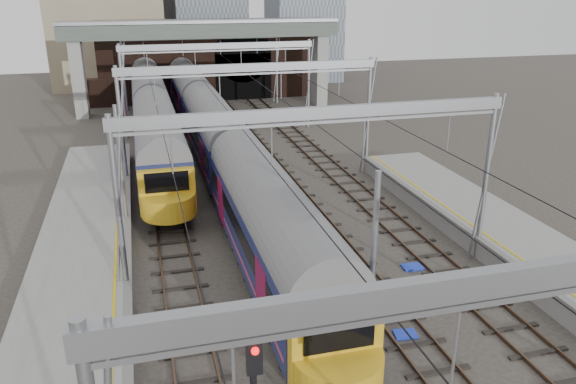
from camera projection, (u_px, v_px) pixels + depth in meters
name	position (u px, v px, depth m)	size (l,w,h in m)	color
tracks	(278.00, 220.00, 31.72)	(14.40, 80.00, 0.22)	#4C3828
overhead_line	(252.00, 85.00, 35.34)	(16.80, 80.00, 8.00)	gray
retaining_wall	(211.00, 62.00, 64.04)	(28.00, 2.75, 9.00)	#301C15
overbridge	(204.00, 40.00, 57.31)	(28.00, 3.00, 9.25)	gray
train_main	(200.00, 110.00, 47.59)	(2.97, 68.61, 5.05)	black
train_second	(146.00, 82.00, 61.04)	(3.04, 70.31, 5.15)	black
equip_cover_a	(405.00, 334.00, 21.22)	(0.85, 0.60, 0.10)	blue
equip_cover_b	(323.00, 339.00, 20.94)	(0.82, 0.58, 0.10)	blue
equip_cover_c	(412.00, 267.00, 26.28)	(0.93, 0.66, 0.11)	blue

